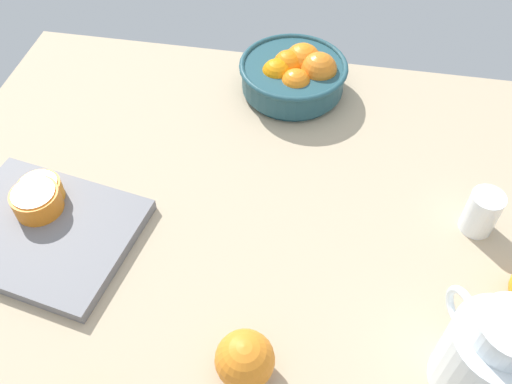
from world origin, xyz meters
TOP-DOWN VIEW (x-y plane):
  - ground_plane at (0.00, 0.00)cm, footprint 128.10×101.11cm
  - fruit_bowl at (1.67, 38.17)cm, footprint 23.70×23.70cm
  - juice_pitcher at (36.37, -22.97)cm, footprint 13.45×17.04cm
  - juice_glass at (38.76, 5.93)cm, footprint 5.86×5.86cm
  - cutting_board at (-36.66, -9.57)cm, footprint 35.57×30.16cm
  - orange_half_0 at (-38.65, -5.41)cm, footprint 8.56×8.56cm
  - orange_half_1 at (-39.04, -3.05)cm, footprint 7.77×7.77cm
  - loose_orange_1 at (3.19, -27.71)cm, footprint 8.70×8.70cm

SIDE VIEW (x-z plane):
  - ground_plane at x=0.00cm, z-range -3.00..0.00cm
  - cutting_board at x=-36.66cm, z-range 0.00..2.25cm
  - juice_glass at x=38.76cm, z-range -0.55..7.92cm
  - orange_half_1 at x=-39.04cm, z-range 2.22..6.21cm
  - loose_orange_1 at x=3.19cm, z-range 0.00..8.70cm
  - orange_half_0 at x=-38.65cm, z-range 2.22..6.72cm
  - fruit_bowl at x=1.67cm, z-range -0.53..9.92cm
  - juice_pitcher at x=36.37cm, z-range -2.45..15.98cm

